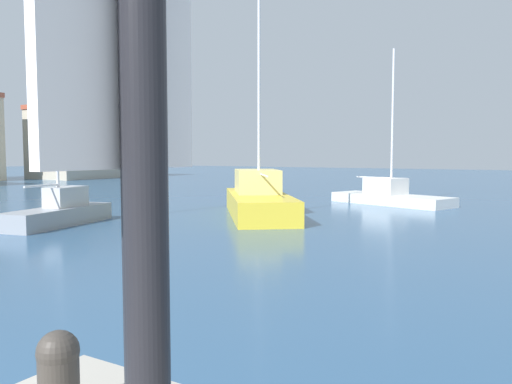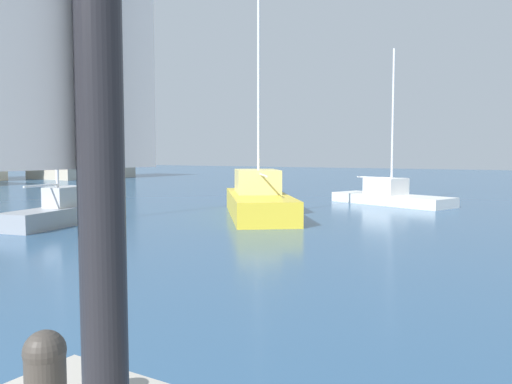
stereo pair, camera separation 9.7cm
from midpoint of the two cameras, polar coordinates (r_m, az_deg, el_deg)
name	(u,v)px [view 1 (the left image)]	position (r m, az deg, el deg)	size (l,w,h in m)	color
water	(4,207)	(29.25, -26.55, -1.53)	(160.00, 160.00, 0.00)	#2D5175
mooring_bollard	(59,373)	(3.61, -22.05, -18.31)	(0.26, 0.26, 0.58)	#38332D
sailboat_white_outer_mooring	(389,195)	(28.73, 14.67, -0.32)	(4.35, 7.08, 8.37)	white
sailboat_yellow_mid_harbor	(258,199)	(22.52, 0.16, -0.75)	(7.89, 6.81, 12.21)	gold
sailboat_grey_center_channel	(60,211)	(20.99, -21.26, -1.97)	(5.03, 2.39, 7.86)	gray
motorboat_blue_far_left	(257,186)	(34.11, 0.02, 0.66)	(7.16, 5.99, 1.53)	#233D93
harbor_office	(81,143)	(61.35, -19.15, 5.27)	(9.86, 7.16, 8.05)	#B2A893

